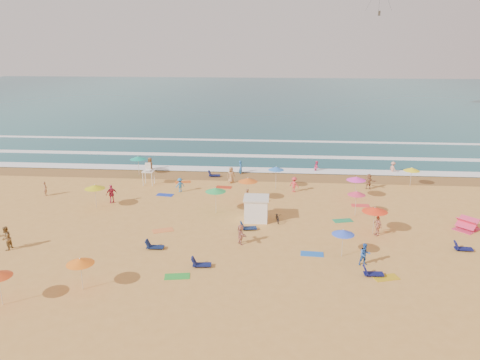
{
  "coord_description": "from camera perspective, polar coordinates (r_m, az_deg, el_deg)",
  "views": [
    {
      "loc": [
        5.46,
        -39.85,
        15.49
      ],
      "look_at": [
        1.8,
        6.0,
        1.5
      ],
      "focal_mm": 35.0,
      "sensor_mm": 36.0,
      "label": 1
    }
  ],
  "objects": [
    {
      "name": "towels",
      "position": [
        40.83,
        -1.48,
        -5.36
      ],
      "size": [
        31.96,
        24.22,
        0.03
      ],
      "color": "red",
      "rests_on": "ground"
    },
    {
      "name": "bicycle",
      "position": [
        41.28,
        4.61,
        -4.55
      ],
      "size": [
        0.73,
        1.65,
        0.84
      ],
      "primitive_type": "imported",
      "rotation": [
        0.0,
        0.0,
        0.11
      ],
      "color": "black",
      "rests_on": "ground"
    },
    {
      "name": "loungers",
      "position": [
        39.37,
        2.8,
        -6.01
      ],
      "size": [
        49.46,
        23.39,
        0.34
      ],
      "color": "#0D1445",
      "rests_on": "ground"
    },
    {
      "name": "wet_sand",
      "position": [
        54.87,
        -1.34,
        0.52
      ],
      "size": [
        220.0,
        220.0,
        0.0
      ],
      "primitive_type": "plane",
      "color": "olive",
      "rests_on": "ground"
    },
    {
      "name": "ground",
      "position": [
        43.1,
        -3.03,
        -4.17
      ],
      "size": [
        220.0,
        220.0,
        0.0
      ],
      "primitive_type": "plane",
      "color": "gold",
      "rests_on": "ground"
    },
    {
      "name": "ocean",
      "position": [
        124.94,
        2.05,
        9.78
      ],
      "size": [
        220.0,
        140.0,
        0.18
      ],
      "primitive_type": "cube",
      "color": "#0C4756",
      "rests_on": "ground"
    },
    {
      "name": "surf_foam",
      "position": [
        63.32,
        -0.53,
        2.85
      ],
      "size": [
        200.0,
        18.7,
        0.05
      ],
      "color": "white",
      "rests_on": "ground"
    },
    {
      "name": "cabana",
      "position": [
        41.38,
        1.99,
        -3.59
      ],
      "size": [
        2.0,
        2.0,
        2.0
      ],
      "primitive_type": "cube",
      "color": "white",
      "rests_on": "ground"
    },
    {
      "name": "beachgoers",
      "position": [
        46.08,
        -1.12,
        -1.69
      ],
      "size": [
        39.02,
        25.55,
        2.13
      ],
      "color": "#B07851",
      "rests_on": "ground"
    },
    {
      "name": "lifeguard_stand",
      "position": [
        52.19,
        -11.09,
        0.53
      ],
      "size": [
        1.2,
        1.2,
        2.1
      ],
      "primitive_type": null,
      "color": "white",
      "rests_on": "ground"
    },
    {
      "name": "cabana_roof",
      "position": [
        41.02,
        2.0,
        -2.2
      ],
      "size": [
        2.2,
        2.2,
        0.12
      ],
      "primitive_type": "cube",
      "color": "silver",
      "rests_on": "cabana"
    },
    {
      "name": "beach_umbrellas",
      "position": [
        42.22,
        1.27,
        -1.5
      ],
      "size": [
        61.14,
        30.16,
        0.8
      ],
      "color": "#FF3615",
      "rests_on": "ground"
    }
  ]
}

